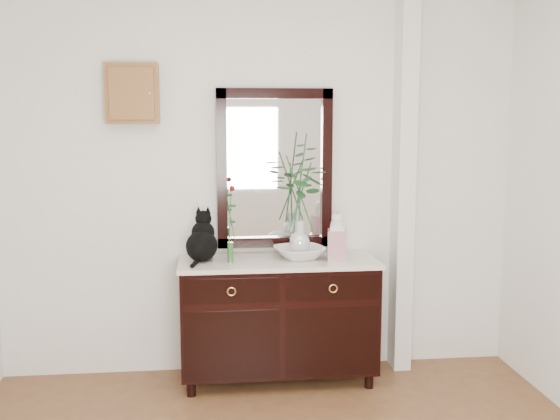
{
  "coord_description": "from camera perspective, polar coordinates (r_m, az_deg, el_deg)",
  "views": [
    {
      "loc": [
        -0.36,
        -2.54,
        1.81
      ],
      "look_at": [
        0.1,
        1.63,
        1.2
      ],
      "focal_mm": 42.0,
      "sensor_mm": 36.0,
      "label": 1
    }
  ],
  "objects": [
    {
      "name": "cat",
      "position": [
        4.36,
        -6.84,
        -2.24
      ],
      "size": [
        0.29,
        0.33,
        0.34
      ],
      "primitive_type": null,
      "rotation": [
        0.0,
        0.0,
        -0.2
      ],
      "color": "black",
      "rests_on": "sideboard"
    },
    {
      "name": "bud_vase_rose",
      "position": [
        4.28,
        -4.36,
        -1.18
      ],
      "size": [
        0.08,
        0.08,
        0.52
      ],
      "primitive_type": null,
      "rotation": [
        0.0,
        0.0,
        0.3
      ],
      "color": "#2D692B",
      "rests_on": "sideboard"
    },
    {
      "name": "pilaster",
      "position": [
        4.66,
        10.7,
        2.47
      ],
      "size": [
        0.12,
        0.2,
        2.7
      ],
      "primitive_type": "cube",
      "color": "silver",
      "rests_on": "ground"
    },
    {
      "name": "lotus_bowl",
      "position": [
        4.42,
        1.72,
        -3.73
      ],
      "size": [
        0.4,
        0.4,
        0.08
      ],
      "primitive_type": "imported",
      "rotation": [
        0.0,
        0.0,
        0.24
      ],
      "color": "silver",
      "rests_on": "sideboard"
    },
    {
      "name": "vase_branches",
      "position": [
        4.36,
        1.74,
        1.35
      ],
      "size": [
        0.51,
        0.51,
        0.83
      ],
      "primitive_type": null,
      "rotation": [
        0.0,
        0.0,
        0.35
      ],
      "color": "silver",
      "rests_on": "lotus_bowl"
    },
    {
      "name": "key_cabinet",
      "position": [
        4.5,
        -12.73,
        9.86
      ],
      "size": [
        0.35,
        0.1,
        0.4
      ],
      "primitive_type": "cube",
      "color": "brown",
      "rests_on": "wall_back"
    },
    {
      "name": "ginger_jar",
      "position": [
        4.35,
        4.99,
        -2.29
      ],
      "size": [
        0.14,
        0.14,
        0.33
      ],
      "primitive_type": null,
      "rotation": [
        0.0,
        0.0,
        -0.17
      ],
      "color": "silver",
      "rests_on": "sideboard"
    },
    {
      "name": "wall_back",
      "position": [
        4.55,
        -1.74,
        2.48
      ],
      "size": [
        3.6,
        0.04,
        2.7
      ],
      "primitive_type": "cube",
      "color": "silver",
      "rests_on": "ground"
    },
    {
      "name": "wall_mirror",
      "position": [
        4.54,
        -0.47,
        3.61
      ],
      "size": [
        0.8,
        0.06,
        1.1
      ],
      "color": "black",
      "rests_on": "wall_back"
    },
    {
      "name": "sideboard",
      "position": [
        4.49,
        -0.14,
        -9.01
      ],
      "size": [
        1.33,
        0.52,
        0.82
      ],
      "color": "black",
      "rests_on": "ground"
    }
  ]
}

